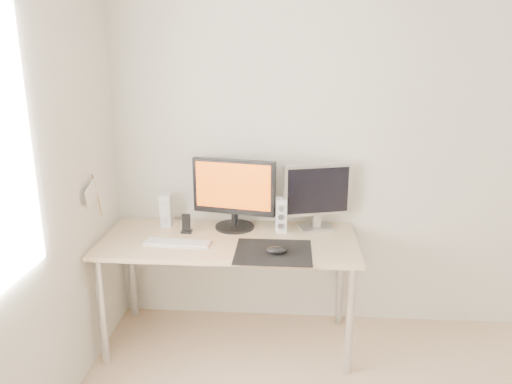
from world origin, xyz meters
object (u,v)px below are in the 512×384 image
object	(u,v)px
keyboard	(177,243)
speaker_left	(166,210)
desk	(229,250)
speaker_right	(281,215)
main_monitor	(234,191)
second_monitor	(317,193)
phone_dock	(186,227)
mouse	(277,250)

from	to	relation	value
keyboard	speaker_left	bearing A→B (deg)	114.38
desk	speaker_right	bearing A→B (deg)	25.76
main_monitor	second_monitor	xyz separation A→B (m)	(0.54, 0.04, -0.01)
second_monitor	keyboard	world-z (taller)	second_monitor
main_monitor	second_monitor	size ratio (longest dim) A/B	1.23
main_monitor	speaker_left	world-z (taller)	main_monitor
second_monitor	phone_dock	distance (m)	0.88
speaker_left	second_monitor	bearing A→B (deg)	1.65
mouse	second_monitor	xyz separation A→B (m)	(0.25, 0.45, 0.22)
desk	speaker_left	bearing A→B (deg)	155.95
second_monitor	phone_dock	size ratio (longest dim) A/B	3.55
mouse	phone_dock	size ratio (longest dim) A/B	0.98
mouse	second_monitor	distance (m)	0.56
main_monitor	speaker_right	size ratio (longest dim) A/B	2.47
desk	main_monitor	distance (m)	0.38
desk	speaker_left	size ratio (longest dim) A/B	7.22
main_monitor	speaker_left	xyz separation A→B (m)	(-0.46, 0.01, -0.14)
mouse	speaker_right	world-z (taller)	speaker_right
main_monitor	second_monitor	world-z (taller)	main_monitor
speaker_left	keyboard	size ratio (longest dim) A/B	0.52
mouse	main_monitor	bearing A→B (deg)	125.29
speaker_left	keyboard	world-z (taller)	speaker_left
desk	second_monitor	distance (m)	0.68
mouse	phone_dock	distance (m)	0.67
desk	mouse	bearing A→B (deg)	-36.22
desk	phone_dock	size ratio (longest dim) A/B	12.78
mouse	second_monitor	world-z (taller)	second_monitor
speaker_left	mouse	bearing A→B (deg)	-29.40
desk	main_monitor	world-z (taller)	main_monitor
mouse	keyboard	bearing A→B (deg)	169.41
second_monitor	keyboard	xyz separation A→B (m)	(-0.86, -0.34, -0.23)
speaker_right	keyboard	bearing A→B (deg)	-156.90
second_monitor	speaker_right	xyz separation A→B (m)	(-0.23, -0.07, -0.13)
main_monitor	mouse	bearing A→B (deg)	-54.71
speaker_left	phone_dock	bearing A→B (deg)	-34.77
second_monitor	speaker_left	xyz separation A→B (m)	(-1.00, -0.03, -0.13)
keyboard	mouse	bearing A→B (deg)	-10.59
keyboard	phone_dock	bearing A→B (deg)	85.25
main_monitor	keyboard	distance (m)	0.50
desk	second_monitor	bearing A→B (deg)	22.19
second_monitor	speaker_left	world-z (taller)	second_monitor
mouse	speaker_left	distance (m)	0.86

